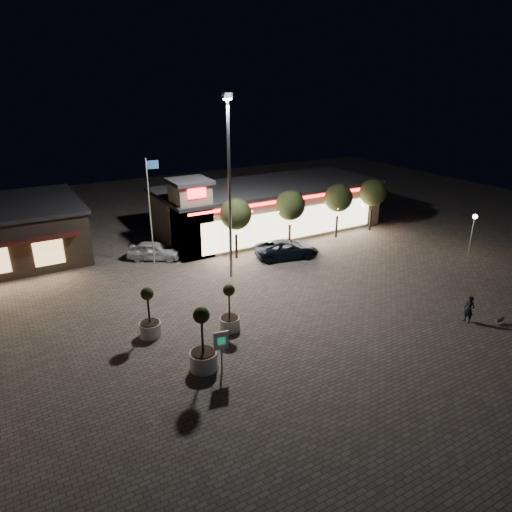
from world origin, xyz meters
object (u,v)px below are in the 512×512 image
pedestrian (469,309)px  planter_left (150,321)px  planter_mid (203,350)px  white_sedan (154,251)px  valet_sign (221,344)px  pickup_truck (287,249)px

pedestrian → planter_left: (-16.37, 7.71, 0.09)m
planter_left → planter_mid: planter_mid is taller
white_sedan → planter_left: size_ratio=1.42×
planter_mid → valet_sign: planter_mid is taller
valet_sign → planter_left: bearing=111.5°
planter_left → pedestrian: bearing=-25.2°
pickup_truck → pedestrian: (3.37, -13.80, 0.11)m
pedestrian → planter_mid: (-15.09, 3.46, 0.22)m
planter_mid → valet_sign: (0.66, -0.67, 0.51)m
white_sedan → valet_sign: size_ratio=1.89×
pedestrian → planter_mid: 15.49m
pickup_truck → pedestrian: bearing=-152.0°
pickup_truck → valet_sign: bearing=149.1°
white_sedan → planter_left: planter_left is taller
planter_left → valet_sign: 5.32m
pickup_truck → planter_left: planter_left is taller
planter_left → pickup_truck: bearing=25.1°
pickup_truck → white_sedan: 10.35m
pickup_truck → white_sedan: size_ratio=1.23×
planter_mid → pedestrian: bearing=-12.9°
pedestrian → planter_mid: planter_mid is taller
planter_left → valet_sign: bearing=-68.5°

